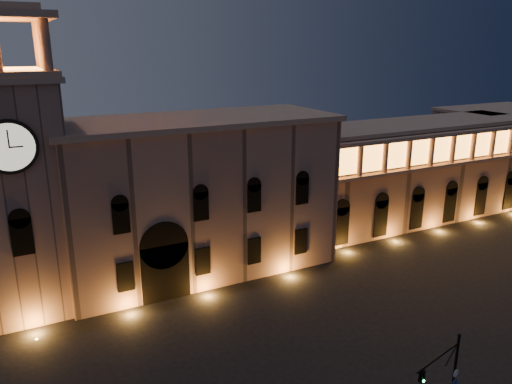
% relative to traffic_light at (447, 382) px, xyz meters
% --- Properties ---
extents(ground, '(160.00, 160.00, 0.00)m').
position_rel_traffic_light_xyz_m(ground, '(-3.18, 9.88, -3.67)').
color(ground, black).
rests_on(ground, ground).
extents(government_building, '(30.80, 12.80, 17.60)m').
position_rel_traffic_light_xyz_m(government_building, '(-5.25, 31.81, 5.10)').
color(government_building, '#916B5F').
rests_on(government_building, ground).
extents(clock_tower, '(9.80, 9.80, 32.40)m').
position_rel_traffic_light_xyz_m(clock_tower, '(-23.68, 30.86, 8.83)').
color(clock_tower, '#916B5F').
rests_on(clock_tower, ground).
extents(colonnade_wing, '(40.60, 11.50, 14.50)m').
position_rel_traffic_light_xyz_m(colonnade_wing, '(28.82, 33.80, 3.66)').
color(colonnade_wing, '#8C6559').
rests_on(colonnade_wing, ground).
extents(secondary_building, '(20.00, 12.00, 14.00)m').
position_rel_traffic_light_xyz_m(secondary_building, '(54.82, 39.88, 3.33)').
color(secondary_building, '#8C6559').
rests_on(secondary_building, ground).
extents(traffic_light, '(4.98, 1.45, 6.99)m').
position_rel_traffic_light_xyz_m(traffic_light, '(0.00, 0.00, 0.00)').
color(traffic_light, black).
rests_on(traffic_light, ground).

